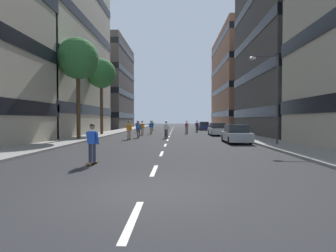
{
  "coord_description": "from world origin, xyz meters",
  "views": [
    {
      "loc": [
        0.86,
        -7.12,
        1.95
      ],
      "look_at": [
        0.0,
        19.18,
        1.29
      ],
      "focal_mm": 28.55,
      "sensor_mm": 36.0,
      "label": 1
    }
  ],
  "objects_px": {
    "skater_2": "(137,126)",
    "skater_0": "(142,127)",
    "skater_6": "(138,128)",
    "skater_8": "(92,142)",
    "streetlamp_right": "(272,89)",
    "skater_1": "(197,126)",
    "parked_car_mid": "(204,126)",
    "parked_car_far": "(236,134)",
    "skater_9": "(166,129)",
    "skater_5": "(187,126)",
    "skater_4": "(152,125)",
    "street_tree_mid": "(78,59)",
    "skater_3": "(151,127)",
    "street_tree_near": "(101,74)",
    "skater_7": "(129,129)",
    "parked_car_near": "(217,130)"
  },
  "relations": [
    {
      "from": "parked_car_far",
      "to": "skater_1",
      "type": "height_order",
      "value": "skater_1"
    },
    {
      "from": "street_tree_mid",
      "to": "skater_0",
      "type": "distance_m",
      "value": 11.36
    },
    {
      "from": "parked_car_mid",
      "to": "skater_1",
      "type": "bearing_deg",
      "value": -102.5
    },
    {
      "from": "parked_car_far",
      "to": "street_tree_near",
      "type": "xyz_separation_m",
      "value": [
        -14.25,
        10.45,
        6.85
      ]
    },
    {
      "from": "skater_7",
      "to": "skater_6",
      "type": "bearing_deg",
      "value": 77.26
    },
    {
      "from": "street_tree_near",
      "to": "skater_9",
      "type": "xyz_separation_m",
      "value": [
        8.22,
        -5.22,
        -6.56
      ]
    },
    {
      "from": "streetlamp_right",
      "to": "skater_7",
      "type": "relative_size",
      "value": 3.65
    },
    {
      "from": "streetlamp_right",
      "to": "skater_4",
      "type": "xyz_separation_m",
      "value": [
        -11.1,
        25.74,
        -3.15
      ]
    },
    {
      "from": "parked_car_mid",
      "to": "parked_car_far",
      "type": "bearing_deg",
      "value": -90.0
    },
    {
      "from": "skater_9",
      "to": "skater_3",
      "type": "bearing_deg",
      "value": 106.5
    },
    {
      "from": "skater_1",
      "to": "skater_5",
      "type": "distance_m",
      "value": 4.65
    },
    {
      "from": "skater_3",
      "to": "skater_4",
      "type": "distance_m",
      "value": 9.99
    },
    {
      "from": "street_tree_mid",
      "to": "skater_7",
      "type": "xyz_separation_m",
      "value": [
        4.72,
        0.5,
        -6.64
      ]
    },
    {
      "from": "parked_car_far",
      "to": "skater_3",
      "type": "xyz_separation_m",
      "value": [
        -8.36,
        13.07,
        0.29
      ]
    },
    {
      "from": "street_tree_near",
      "to": "skater_2",
      "type": "distance_m",
      "value": 9.84
    },
    {
      "from": "skater_4",
      "to": "skater_5",
      "type": "xyz_separation_m",
      "value": [
        5.51,
        -9.24,
        0.03
      ]
    },
    {
      "from": "skater_0",
      "to": "skater_5",
      "type": "height_order",
      "value": "same"
    },
    {
      "from": "skater_0",
      "to": "skater_5",
      "type": "xyz_separation_m",
      "value": [
        5.6,
        3.43,
        0.03
      ]
    },
    {
      "from": "skater_2",
      "to": "skater_0",
      "type": "bearing_deg",
      "value": -76.65
    },
    {
      "from": "skater_1",
      "to": "skater_5",
      "type": "height_order",
      "value": "same"
    },
    {
      "from": "parked_car_mid",
      "to": "skater_4",
      "type": "relative_size",
      "value": 2.47
    },
    {
      "from": "street_tree_near",
      "to": "skater_6",
      "type": "height_order",
      "value": "street_tree_near"
    },
    {
      "from": "streetlamp_right",
      "to": "skater_5",
      "type": "xyz_separation_m",
      "value": [
        -5.59,
        16.5,
        -3.12
      ]
    },
    {
      "from": "skater_6",
      "to": "skater_1",
      "type": "bearing_deg",
      "value": 60.35
    },
    {
      "from": "streetlamp_right",
      "to": "skater_2",
      "type": "distance_m",
      "value": 23.59
    },
    {
      "from": "parked_car_near",
      "to": "parked_car_far",
      "type": "bearing_deg",
      "value": -90.0
    },
    {
      "from": "street_tree_mid",
      "to": "skater_3",
      "type": "distance_m",
      "value": 13.67
    },
    {
      "from": "street_tree_near",
      "to": "skater_6",
      "type": "xyz_separation_m",
      "value": [
        5.28,
        -4.79,
        -6.53
      ]
    },
    {
      "from": "skater_3",
      "to": "parked_car_near",
      "type": "bearing_deg",
      "value": -18.15
    },
    {
      "from": "parked_car_far",
      "to": "skater_9",
      "type": "xyz_separation_m",
      "value": [
        -6.04,
        5.23,
        0.29
      ]
    },
    {
      "from": "parked_car_far",
      "to": "streetlamp_right",
      "type": "relative_size",
      "value": 0.68
    },
    {
      "from": "parked_car_mid",
      "to": "street_tree_mid",
      "type": "height_order",
      "value": "street_tree_mid"
    },
    {
      "from": "skater_6",
      "to": "skater_2",
      "type": "bearing_deg",
      "value": 98.91
    },
    {
      "from": "parked_car_mid",
      "to": "skater_9",
      "type": "bearing_deg",
      "value": -105.78
    },
    {
      "from": "skater_3",
      "to": "skater_9",
      "type": "xyz_separation_m",
      "value": [
        2.32,
        -7.84,
        0.0
      ]
    },
    {
      "from": "skater_6",
      "to": "skater_7",
      "type": "bearing_deg",
      "value": -102.74
    },
    {
      "from": "street_tree_mid",
      "to": "skater_5",
      "type": "relative_size",
      "value": 5.33
    },
    {
      "from": "skater_6",
      "to": "skater_4",
      "type": "bearing_deg",
      "value": 90.42
    },
    {
      "from": "skater_0",
      "to": "skater_8",
      "type": "height_order",
      "value": "same"
    },
    {
      "from": "skater_5",
      "to": "skater_6",
      "type": "bearing_deg",
      "value": -123.51
    },
    {
      "from": "skater_2",
      "to": "skater_9",
      "type": "bearing_deg",
      "value": -68.08
    },
    {
      "from": "skater_1",
      "to": "skater_9",
      "type": "bearing_deg",
      "value": -107.88
    },
    {
      "from": "parked_car_mid",
      "to": "skater_8",
      "type": "height_order",
      "value": "skater_8"
    },
    {
      "from": "parked_car_near",
      "to": "skater_7",
      "type": "bearing_deg",
      "value": -143.09
    },
    {
      "from": "skater_4",
      "to": "skater_7",
      "type": "bearing_deg",
      "value": -91.25
    },
    {
      "from": "parked_car_near",
      "to": "skater_1",
      "type": "height_order",
      "value": "skater_1"
    },
    {
      "from": "parked_car_mid",
      "to": "skater_1",
      "type": "relative_size",
      "value": 2.47
    },
    {
      "from": "streetlamp_right",
      "to": "skater_1",
      "type": "relative_size",
      "value": 3.65
    },
    {
      "from": "skater_6",
      "to": "skater_8",
      "type": "height_order",
      "value": "same"
    },
    {
      "from": "parked_car_far",
      "to": "street_tree_near",
      "type": "height_order",
      "value": "street_tree_near"
    }
  ]
}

